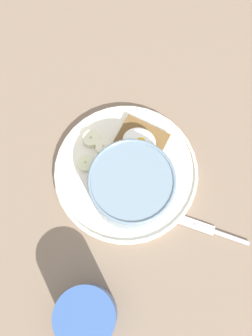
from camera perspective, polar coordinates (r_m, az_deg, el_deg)
ground_plane at (r=69.35cm, az=0.00°, el=-0.98°), size 120.00×120.00×2.00cm
plate at (r=67.62cm, az=0.00°, el=-0.55°), size 26.05×26.05×1.60cm
oatmeal_bowl at (r=63.27cm, az=0.86°, el=-2.65°), size 14.48×14.48×6.74cm
toast_slice at (r=68.25cm, az=1.97°, el=3.49°), size 10.04×10.04×1.37cm
poached_egg at (r=66.35cm, az=2.05°, el=3.99°), size 6.50×7.61×3.23cm
banana_slice_front at (r=68.31cm, az=-3.46°, el=3.19°), size 3.85×3.82×1.42cm
banana_slice_left at (r=67.46cm, az=-6.16°, el=0.72°), size 3.89×3.81×1.79cm
banana_slice_back at (r=69.03cm, az=-5.33°, el=4.44°), size 4.43×4.41×1.52cm
coffee_mug at (r=61.24cm, az=-5.95°, el=-21.45°), size 9.03×9.03×9.43cm
knife at (r=67.46cm, az=12.99°, el=-9.28°), size 13.25×1.82×0.80cm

